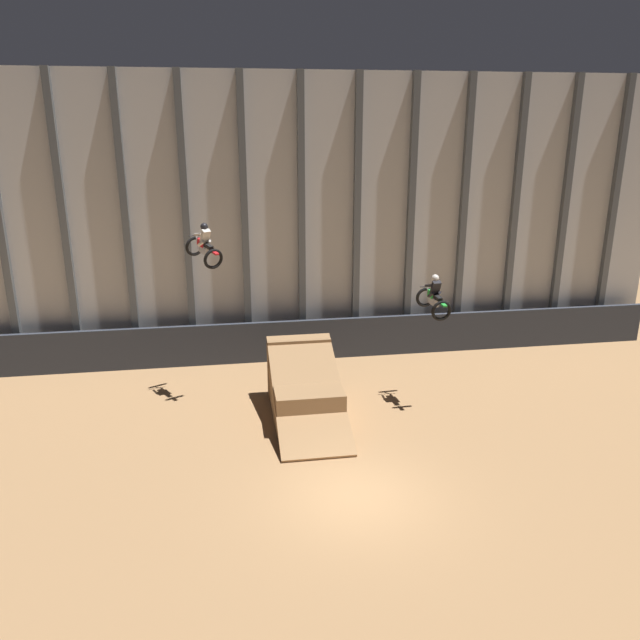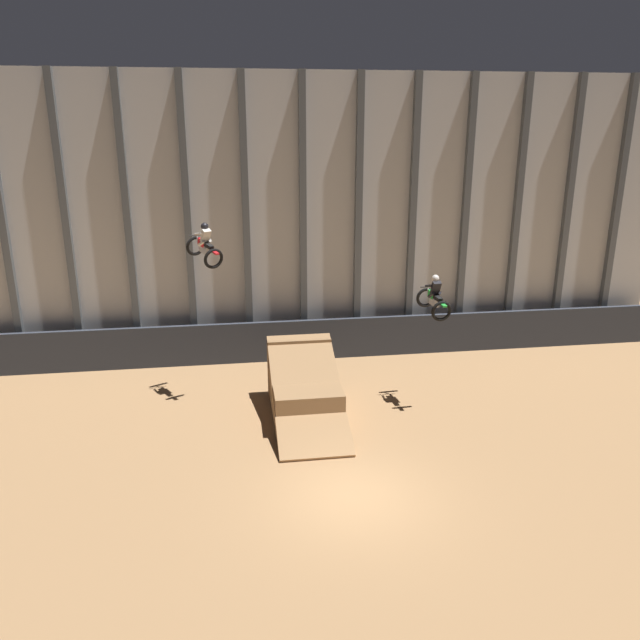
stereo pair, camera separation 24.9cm
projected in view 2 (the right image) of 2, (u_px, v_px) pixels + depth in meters
ground_plane at (354, 496)px, 17.03m from camera, size 60.00×60.00×0.00m
arena_back_wall at (302, 220)px, 25.91m from camera, size 32.00×0.40×11.72m
lower_barrier at (306, 340)px, 26.63m from camera, size 31.36×0.20×1.75m
dirt_ramp at (304, 390)px, 21.85m from camera, size 2.33×5.13×2.40m
rider_bike_left_air at (205, 246)px, 21.85m from camera, size 1.40×1.81×1.56m
rider_bike_right_air at (434, 298)px, 21.70m from camera, size 0.85×1.81×1.50m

